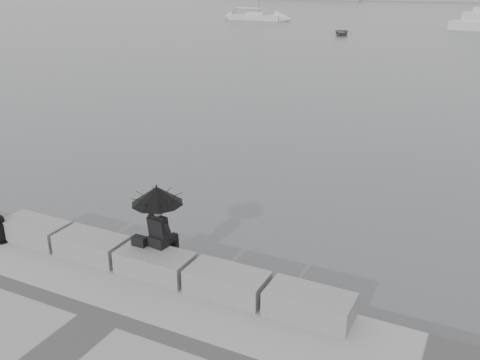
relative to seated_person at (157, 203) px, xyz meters
The scene contains 11 objects.
ground 1.99m from the seated_person, 59.01° to the left, with size 360.00×360.00×0.00m, color #4C4F52.
stone_block_far_left 3.55m from the seated_person, behind, with size 1.60×0.80×0.50m, color slate.
stone_block_left 2.06m from the seated_person, 169.14° to the right, with size 1.60×0.80×0.50m, color slate.
stone_block_centre 1.28m from the seated_person, 74.82° to the right, with size 1.60×0.80×0.50m, color slate.
stone_block_right 2.19m from the seated_person, ahead, with size 1.60×0.80×0.50m, color slate.
stone_block_far_right 3.71m from the seated_person, ahead, with size 1.60×0.80×0.50m, color slate.
seated_person is the anchor object (origin of this frame).
bag 0.98m from the seated_person, 155.15° to the right, with size 0.32×0.18×0.20m, color black.
mooring_bollard 4.27m from the seated_person, behind, with size 0.43×0.43×0.68m.
sailboat_left 76.68m from the seated_person, 113.32° to the left, with size 8.46×2.43×12.90m.
dinghy 55.63m from the seated_person, 102.38° to the left, with size 3.51×1.49×0.59m, color slate.
Camera 1 is at (5.96, -8.44, 6.36)m, focal length 40.00 mm.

